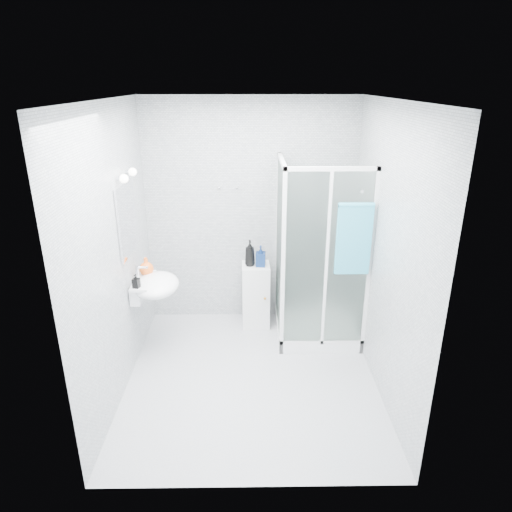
{
  "coord_description": "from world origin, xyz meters",
  "views": [
    {
      "loc": [
        -0.01,
        -3.76,
        2.75
      ],
      "look_at": [
        0.05,
        0.35,
        1.15
      ],
      "focal_mm": 32.0,
      "sensor_mm": 36.0,
      "label": 1
    }
  ],
  "objects_px": {
    "soap_dispenser_orange": "(146,266)",
    "hand_towel": "(354,237)",
    "shower_enclosure": "(311,301)",
    "soap_dispenser_black": "(136,281)",
    "storage_cabinet": "(256,295)",
    "wall_basin": "(154,285)",
    "shampoo_bottle_a": "(250,253)",
    "shampoo_bottle_b": "(261,256)"
  },
  "relations": [
    {
      "from": "shampoo_bottle_a",
      "to": "soap_dispenser_orange",
      "type": "bearing_deg",
      "value": -156.24
    },
    {
      "from": "storage_cabinet",
      "to": "shampoo_bottle_a",
      "type": "relative_size",
      "value": 2.54
    },
    {
      "from": "soap_dispenser_black",
      "to": "soap_dispenser_orange",
      "type": "bearing_deg",
      "value": 83.87
    },
    {
      "from": "shower_enclosure",
      "to": "soap_dispenser_black",
      "type": "distance_m",
      "value": 1.91
    },
    {
      "from": "storage_cabinet",
      "to": "shampoo_bottle_b",
      "type": "relative_size",
      "value": 3.19
    },
    {
      "from": "storage_cabinet",
      "to": "soap_dispenser_orange",
      "type": "height_order",
      "value": "soap_dispenser_orange"
    },
    {
      "from": "shampoo_bottle_b",
      "to": "soap_dispenser_black",
      "type": "xyz_separation_m",
      "value": [
        -1.22,
        -0.77,
        0.05
      ]
    },
    {
      "from": "wall_basin",
      "to": "soap_dispenser_orange",
      "type": "height_order",
      "value": "soap_dispenser_orange"
    },
    {
      "from": "soap_dispenser_black",
      "to": "shampoo_bottle_b",
      "type": "bearing_deg",
      "value": 32.27
    },
    {
      "from": "shampoo_bottle_a",
      "to": "soap_dispenser_black",
      "type": "height_order",
      "value": "shampoo_bottle_a"
    },
    {
      "from": "wall_basin",
      "to": "shampoo_bottle_a",
      "type": "bearing_deg",
      "value": 31.41
    },
    {
      "from": "wall_basin",
      "to": "shampoo_bottle_a",
      "type": "height_order",
      "value": "shampoo_bottle_a"
    },
    {
      "from": "shampoo_bottle_b",
      "to": "soap_dispenser_black",
      "type": "bearing_deg",
      "value": -147.73
    },
    {
      "from": "shampoo_bottle_b",
      "to": "soap_dispenser_orange",
      "type": "xyz_separation_m",
      "value": [
        -1.19,
        -0.45,
        0.07
      ]
    },
    {
      "from": "wall_basin",
      "to": "shampoo_bottle_b",
      "type": "height_order",
      "value": "wall_basin"
    },
    {
      "from": "hand_towel",
      "to": "soap_dispenser_black",
      "type": "relative_size",
      "value": 5.22
    },
    {
      "from": "wall_basin",
      "to": "soap_dispenser_black",
      "type": "xyz_separation_m",
      "value": [
        -0.12,
        -0.19,
        0.14
      ]
    },
    {
      "from": "hand_towel",
      "to": "shampoo_bottle_a",
      "type": "distance_m",
      "value": 1.28
    },
    {
      "from": "shower_enclosure",
      "to": "storage_cabinet",
      "type": "relative_size",
      "value": 2.62
    },
    {
      "from": "soap_dispenser_orange",
      "to": "soap_dispenser_black",
      "type": "relative_size",
      "value": 1.36
    },
    {
      "from": "shampoo_bottle_a",
      "to": "wall_basin",
      "type": "bearing_deg",
      "value": -148.59
    },
    {
      "from": "shower_enclosure",
      "to": "wall_basin",
      "type": "distance_m",
      "value": 1.72
    },
    {
      "from": "storage_cabinet",
      "to": "soap_dispenser_orange",
      "type": "distance_m",
      "value": 1.36
    },
    {
      "from": "shower_enclosure",
      "to": "storage_cabinet",
      "type": "height_order",
      "value": "shower_enclosure"
    },
    {
      "from": "shampoo_bottle_a",
      "to": "shampoo_bottle_b",
      "type": "distance_m",
      "value": 0.13
    },
    {
      "from": "soap_dispenser_orange",
      "to": "shower_enclosure",
      "type": "bearing_deg",
      "value": 6.2
    },
    {
      "from": "hand_towel",
      "to": "shampoo_bottle_a",
      "type": "xyz_separation_m",
      "value": [
        -1.0,
        0.68,
        -0.42
      ]
    },
    {
      "from": "wall_basin",
      "to": "shampoo_bottle_a",
      "type": "distance_m",
      "value": 1.15
    },
    {
      "from": "shampoo_bottle_b",
      "to": "shower_enclosure",
      "type": "bearing_deg",
      "value": -25.46
    },
    {
      "from": "soap_dispenser_black",
      "to": "storage_cabinet",
      "type": "bearing_deg",
      "value": 34.23
    },
    {
      "from": "shower_enclosure",
      "to": "shampoo_bottle_a",
      "type": "distance_m",
      "value": 0.87
    },
    {
      "from": "shower_enclosure",
      "to": "storage_cabinet",
      "type": "distance_m",
      "value": 0.68
    },
    {
      "from": "wall_basin",
      "to": "storage_cabinet",
      "type": "xyz_separation_m",
      "value": [
        1.04,
        0.6,
        -0.41
      ]
    },
    {
      "from": "wall_basin",
      "to": "hand_towel",
      "type": "height_order",
      "value": "hand_towel"
    },
    {
      "from": "shower_enclosure",
      "to": "soap_dispenser_black",
      "type": "xyz_separation_m",
      "value": [
        -1.78,
        -0.51,
        0.48
      ]
    },
    {
      "from": "shower_enclosure",
      "to": "soap_dispenser_black",
      "type": "bearing_deg",
      "value": -164.12
    },
    {
      "from": "hand_towel",
      "to": "shampoo_bottle_b",
      "type": "xyz_separation_m",
      "value": [
        -0.88,
        0.67,
        -0.45
      ]
    },
    {
      "from": "soap_dispenser_orange",
      "to": "hand_towel",
      "type": "bearing_deg",
      "value": -5.84
    },
    {
      "from": "shower_enclosure",
      "to": "shampoo_bottle_a",
      "type": "relative_size",
      "value": 6.65
    },
    {
      "from": "storage_cabinet",
      "to": "shampoo_bottle_b",
      "type": "bearing_deg",
      "value": -24.19
    },
    {
      "from": "wall_basin",
      "to": "soap_dispenser_black",
      "type": "distance_m",
      "value": 0.26
    },
    {
      "from": "hand_towel",
      "to": "soap_dispenser_orange",
      "type": "relative_size",
      "value": 3.84
    }
  ]
}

